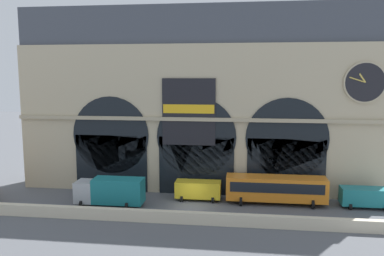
{
  "coord_description": "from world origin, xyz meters",
  "views": [
    {
      "loc": [
        5.29,
        -40.2,
        14.39
      ],
      "look_at": [
        -0.51,
        5.0,
        8.07
      ],
      "focal_mm": 36.29,
      "sensor_mm": 36.0,
      "label": 1
    }
  ],
  "objects_px": {
    "box_truck_midwest": "(111,191)",
    "bus_mideast": "(276,188)",
    "van_east": "(365,197)",
    "van_center": "(198,189)"
  },
  "relations": [
    {
      "from": "bus_mideast",
      "to": "van_center",
      "type": "bearing_deg",
      "value": 178.18
    },
    {
      "from": "box_truck_midwest",
      "to": "van_center",
      "type": "bearing_deg",
      "value": 19.57
    },
    {
      "from": "bus_mideast",
      "to": "van_east",
      "type": "relative_size",
      "value": 2.12
    },
    {
      "from": "van_center",
      "to": "van_east",
      "type": "distance_m",
      "value": 18.32
    },
    {
      "from": "box_truck_midwest",
      "to": "bus_mideast",
      "type": "bearing_deg",
      "value": 9.52
    },
    {
      "from": "bus_mideast",
      "to": "van_east",
      "type": "xyz_separation_m",
      "value": [
        9.55,
        -0.08,
        -0.54
      ]
    },
    {
      "from": "box_truck_midwest",
      "to": "bus_mideast",
      "type": "relative_size",
      "value": 0.68
    },
    {
      "from": "bus_mideast",
      "to": "van_east",
      "type": "height_order",
      "value": "bus_mideast"
    },
    {
      "from": "box_truck_midwest",
      "to": "van_east",
      "type": "height_order",
      "value": "box_truck_midwest"
    },
    {
      "from": "box_truck_midwest",
      "to": "bus_mideast",
      "type": "height_order",
      "value": "box_truck_midwest"
    }
  ]
}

